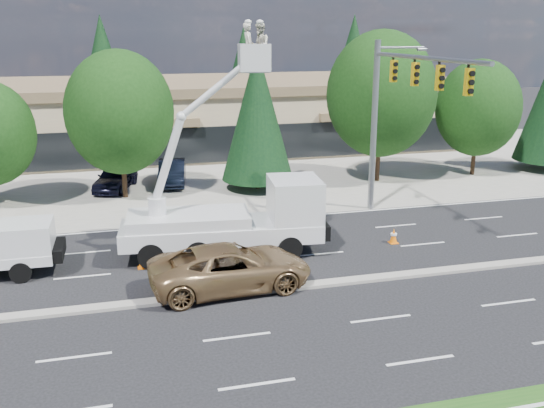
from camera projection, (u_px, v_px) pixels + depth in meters
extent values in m
plane|color=black|center=(220.00, 296.00, 22.40)|extent=(140.00, 140.00, 0.00)
cube|color=gray|center=(169.00, 175.00, 40.99)|extent=(140.00, 22.00, 0.01)
cube|color=gray|center=(220.00, 295.00, 22.39)|extent=(120.00, 0.55, 0.12)
cube|color=tan|center=(156.00, 118.00, 49.59)|extent=(50.00, 15.00, 5.00)
cube|color=brown|center=(154.00, 85.00, 48.86)|extent=(50.40, 15.40, 0.70)
cube|color=black|center=(165.00, 147.00, 42.86)|extent=(48.00, 0.12, 2.60)
cylinder|color=#332114|center=(124.00, 174.00, 35.24)|extent=(0.28, 0.28, 2.76)
ellipsoid|color=black|center=(120.00, 112.00, 34.24)|extent=(6.13, 6.13, 7.05)
cylinder|color=#332114|center=(258.00, 182.00, 37.45)|extent=(0.26, 0.26, 0.80)
cone|color=black|center=(257.00, 114.00, 36.27)|extent=(4.39, 4.39, 8.02)
cylinder|color=#332114|center=(378.00, 157.00, 39.07)|extent=(0.28, 0.28, 3.10)
ellipsoid|color=black|center=(381.00, 94.00, 37.95)|extent=(6.89, 6.89, 7.92)
cylinder|color=#332114|center=(474.00, 156.00, 40.86)|extent=(0.28, 0.28, 2.49)
ellipsoid|color=black|center=(478.00, 108.00, 39.95)|extent=(5.54, 5.54, 6.38)
cylinder|color=#332114|center=(108.00, 124.00, 60.36)|extent=(0.26, 0.26, 0.80)
cone|color=black|center=(103.00, 68.00, 58.84)|extent=(5.54, 5.54, 10.13)
cylinder|color=#332114|center=(245.00, 119.00, 63.76)|extent=(0.26, 0.26, 0.80)
cone|color=black|center=(244.00, 72.00, 62.40)|extent=(5.01, 5.01, 9.16)
cylinder|color=#332114|center=(351.00, 115.00, 66.67)|extent=(0.26, 0.26, 0.80)
cone|color=black|center=(353.00, 64.00, 65.14)|extent=(5.62, 5.62, 10.26)
cylinder|color=gray|center=(374.00, 127.00, 32.13)|extent=(0.32, 0.32, 9.00)
cylinder|color=gray|center=(425.00, 58.00, 26.43)|extent=(0.20, 10.00, 0.20)
cylinder|color=gray|center=(401.00, 47.00, 31.31)|extent=(2.60, 0.12, 0.12)
cube|color=gold|center=(394.00, 71.00, 29.43)|extent=(0.32, 0.22, 1.05)
cube|color=gold|center=(415.00, 74.00, 27.38)|extent=(0.32, 0.22, 1.05)
cube|color=gold|center=(440.00, 78.00, 25.34)|extent=(0.32, 0.22, 1.05)
cube|color=gold|center=(469.00, 82.00, 23.29)|extent=(0.32, 0.22, 1.05)
cube|color=silver|center=(26.00, 239.00, 24.16)|extent=(2.07, 2.03, 1.39)
cube|color=black|center=(42.00, 234.00, 24.25)|extent=(0.10, 1.76, 0.93)
cube|color=silver|center=(221.00, 231.00, 26.30)|extent=(8.84, 3.44, 0.75)
cube|color=silver|center=(295.00, 203.00, 26.47)|extent=(2.40, 2.74, 2.16)
cube|color=black|center=(313.00, 198.00, 26.54)|extent=(0.30, 2.15, 1.29)
cube|color=silver|center=(188.00, 219.00, 25.93)|extent=(5.40, 2.99, 0.54)
cylinder|color=silver|center=(157.00, 207.00, 25.57)|extent=(0.75, 0.75, 0.86)
cube|color=silver|center=(254.00, 57.00, 24.49)|extent=(1.28, 1.08, 1.16)
imported|color=beige|center=(248.00, 46.00, 24.33)|extent=(0.51, 0.72, 1.86)
imported|color=beige|center=(260.00, 46.00, 24.41)|extent=(0.79, 0.97, 1.86)
ellipsoid|color=white|center=(248.00, 22.00, 24.07)|extent=(0.28, 0.28, 0.19)
ellipsoid|color=white|center=(260.00, 22.00, 24.14)|extent=(0.28, 0.28, 0.19)
cube|color=orange|center=(143.00, 268.00, 25.05)|extent=(0.40, 0.40, 0.03)
cone|color=orange|center=(142.00, 260.00, 24.96)|extent=(0.36, 0.36, 0.70)
cylinder|color=white|center=(142.00, 258.00, 24.94)|extent=(0.29, 0.29, 0.10)
cube|color=orange|center=(218.00, 256.00, 26.39)|extent=(0.40, 0.40, 0.03)
cone|color=orange|center=(218.00, 248.00, 26.30)|extent=(0.36, 0.36, 0.70)
cylinder|color=white|center=(218.00, 247.00, 26.28)|extent=(0.29, 0.29, 0.10)
cube|color=orange|center=(393.00, 243.00, 27.99)|extent=(0.40, 0.40, 0.03)
cone|color=orange|center=(394.00, 236.00, 27.90)|extent=(0.36, 0.36, 0.70)
cylinder|color=white|center=(394.00, 234.00, 27.88)|extent=(0.29, 0.29, 0.10)
imported|color=#977449|center=(231.00, 267.00, 22.86)|extent=(6.32, 3.26, 1.70)
imported|color=black|center=(115.00, 177.00, 37.17)|extent=(3.17, 4.86, 1.54)
imported|color=black|center=(172.00, 172.00, 38.43)|extent=(2.24, 4.84, 1.54)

